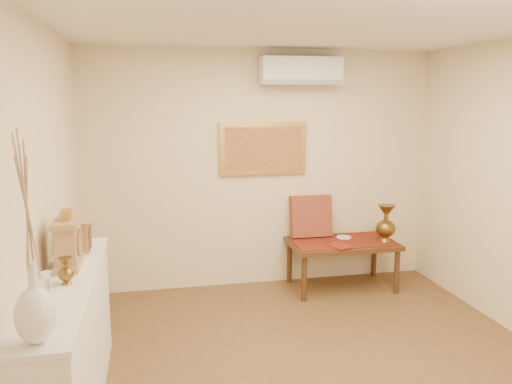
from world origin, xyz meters
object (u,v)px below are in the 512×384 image
object	(u,v)px
mantel_clock	(68,243)
wooden_chest	(80,236)
brass_urn_tall	(386,219)
white_vase	(29,240)
low_table	(342,247)
display_ledge	(70,349)

from	to	relation	value
mantel_clock	wooden_chest	bearing A→B (deg)	86.14
brass_urn_tall	wooden_chest	world-z (taller)	wooden_chest
white_vase	mantel_clock	size ratio (longest dim) A/B	2.50
mantel_clock	wooden_chest	distance (m)	0.37
mantel_clock	low_table	xyz separation A→B (m)	(2.68, 1.62, -0.67)
white_vase	wooden_chest	size ratio (longest dim) A/B	4.20
wooden_chest	low_table	distance (m)	3.00
mantel_clock	low_table	world-z (taller)	mantel_clock
low_table	brass_urn_tall	bearing A→B (deg)	-11.53
display_ledge	wooden_chest	distance (m)	0.88
display_ledge	mantel_clock	world-z (taller)	mantel_clock
white_vase	display_ledge	world-z (taller)	white_vase
white_vase	low_table	bearing A→B (deg)	46.08
brass_urn_tall	mantel_clock	world-z (taller)	mantel_clock
white_vase	brass_urn_tall	bearing A→B (deg)	40.34
white_vase	display_ledge	size ratio (longest dim) A/B	0.51
brass_urn_tall	low_table	size ratio (longest dim) A/B	0.42
display_ledge	mantel_clock	distance (m)	0.71
brass_urn_tall	wooden_chest	xyz separation A→B (m)	(-3.14, -1.15, 0.29)
wooden_chest	mantel_clock	bearing A→B (deg)	-93.86
brass_urn_tall	low_table	world-z (taller)	brass_urn_tall
low_table	wooden_chest	bearing A→B (deg)	-154.80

